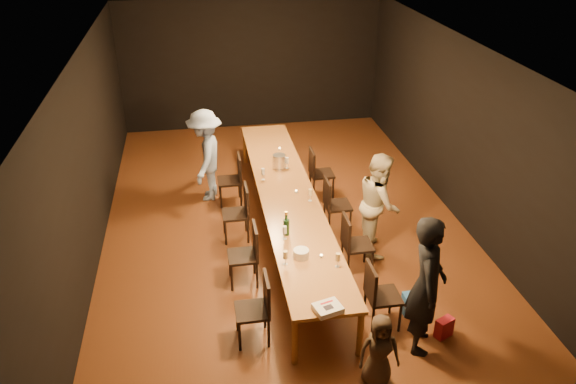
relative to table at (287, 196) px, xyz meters
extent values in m
plane|color=#441F11|center=(0.00, 0.00, -0.70)|extent=(10.00, 10.00, 0.00)
cube|color=black|center=(0.00, 5.00, 0.80)|extent=(6.00, 0.04, 3.00)
cube|color=black|center=(-3.00, 0.00, 0.80)|extent=(0.04, 10.00, 3.00)
cube|color=black|center=(3.00, 0.00, 0.80)|extent=(0.04, 10.00, 3.00)
cube|color=silver|center=(0.00, 0.00, 2.30)|extent=(6.00, 10.00, 0.04)
cube|color=#96592B|center=(0.00, 0.00, 0.02)|extent=(0.90, 6.00, 0.05)
cylinder|color=#96592B|center=(-0.40, -2.90, -0.35)|extent=(0.08, 0.08, 0.70)
cylinder|color=#96592B|center=(0.40, -2.90, -0.35)|extent=(0.08, 0.08, 0.70)
cylinder|color=#96592B|center=(-0.40, 2.90, -0.35)|extent=(0.08, 0.08, 0.70)
cylinder|color=#96592B|center=(0.40, 2.90, -0.35)|extent=(0.08, 0.08, 0.70)
imported|color=black|center=(1.20, -2.84, 0.22)|extent=(0.64, 0.78, 1.84)
imported|color=beige|center=(1.32, -0.67, 0.12)|extent=(0.76, 0.90, 1.64)
imported|color=#91ADE0|center=(-1.23, 1.48, 0.15)|extent=(0.86, 1.21, 1.70)
imported|color=#382A1F|center=(0.48, -3.36, -0.22)|extent=(0.49, 0.35, 0.96)
cube|color=red|center=(1.56, -2.77, -0.57)|extent=(0.26, 0.21, 0.27)
cube|color=#2962B4|center=(1.32, -2.26, -0.55)|extent=(0.25, 0.17, 0.31)
cube|color=white|center=(-0.01, -2.90, 0.08)|extent=(0.37, 0.32, 0.07)
cube|color=black|center=(-0.01, -2.93, 0.12)|extent=(0.12, 0.11, 0.00)
cube|color=red|center=(-0.01, -2.84, 0.12)|extent=(0.16, 0.07, 0.00)
cylinder|color=white|center=(-0.12, -1.79, 0.11)|extent=(0.24, 0.24, 0.12)
cylinder|color=silver|center=(0.02, 0.97, 0.17)|extent=(0.28, 0.28, 0.25)
cylinder|color=#B2B7B2|center=(0.15, -1.83, 0.06)|extent=(0.05, 0.05, 0.03)
cylinder|color=#B2B7B2|center=(0.15, 0.02, 0.06)|extent=(0.05, 0.05, 0.03)
cylinder|color=#B2B7B2|center=(0.15, 1.74, 0.06)|extent=(0.05, 0.05, 0.03)
camera|label=1|loc=(-1.32, -7.83, 4.34)|focal=35.00mm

